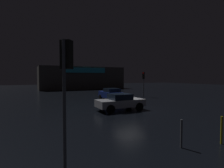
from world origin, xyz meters
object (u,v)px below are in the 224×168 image
(traffic_signal_opposite, at_px, (144,79))
(traffic_signal_main, at_px, (66,70))
(car_near, at_px, (120,102))
(car_far, at_px, (111,94))
(store_building, at_px, (81,78))

(traffic_signal_opposite, bearing_deg, traffic_signal_main, -132.56)
(car_near, height_order, car_far, car_far)
(store_building, bearing_deg, traffic_signal_opposite, -82.07)
(store_building, distance_m, traffic_signal_opposite, 23.04)
(store_building, height_order, traffic_signal_main, store_building)
(traffic_signal_opposite, relative_size, car_far, 0.91)
(traffic_signal_main, bearing_deg, store_building, 73.91)
(traffic_signal_main, xyz_separation_m, car_far, (8.39, 14.44, -2.35))
(car_far, bearing_deg, car_near, -108.76)
(traffic_signal_opposite, bearing_deg, car_near, -136.57)
(store_building, height_order, traffic_signal_opposite, store_building)
(store_building, bearing_deg, car_near, -99.15)
(store_building, relative_size, traffic_signal_main, 5.09)
(store_building, xyz_separation_m, car_near, (-4.91, -30.48, -1.98))
(car_near, bearing_deg, car_far, 71.24)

